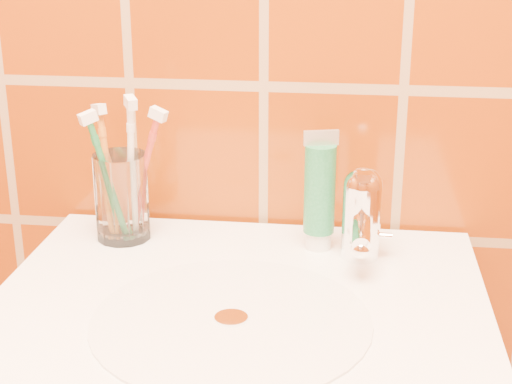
# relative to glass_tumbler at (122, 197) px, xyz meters

# --- Properties ---
(glass_tumbler) EXTENTS (0.09, 0.09, 0.12)m
(glass_tumbler) POSITION_rel_glass_tumbler_xyz_m (0.00, 0.00, 0.00)
(glass_tumbler) COLOR white
(glass_tumbler) RESTS_ON pedestal_sink
(toothpaste_tube) EXTENTS (0.04, 0.04, 0.16)m
(toothpaste_tube) POSITION_rel_glass_tumbler_xyz_m (0.26, 0.00, 0.02)
(toothpaste_tube) COLOR white
(toothpaste_tube) RESTS_ON pedestal_sink
(faucet) EXTENTS (0.05, 0.11, 0.12)m
(faucet) POSITION_rel_glass_tumbler_xyz_m (0.31, -0.03, 0.01)
(faucet) COLOR white
(faucet) RESTS_ON pedestal_sink
(toothbrush_0) EXTENTS (0.12, 0.10, 0.19)m
(toothbrush_0) POSITION_rel_glass_tumbler_xyz_m (0.03, 0.00, 0.03)
(toothbrush_0) COLOR #AF3225
(toothbrush_0) RESTS_ON glass_tumbler
(toothbrush_1) EXTENTS (0.08, 0.10, 0.21)m
(toothbrush_1) POSITION_rel_glass_tumbler_xyz_m (0.02, -0.01, 0.04)
(toothbrush_1) COLOR white
(toothbrush_1) RESTS_ON glass_tumbler
(toothbrush_2) EXTENTS (0.09, 0.09, 0.19)m
(toothbrush_2) POSITION_rel_glass_tumbler_xyz_m (-0.02, 0.00, 0.03)
(toothbrush_2) COLOR orange
(toothbrush_2) RESTS_ON glass_tumbler
(toothbrush_3) EXTENTS (0.11, 0.11, 0.19)m
(toothbrush_3) POSITION_rel_glass_tumbler_xyz_m (-0.01, -0.02, 0.03)
(toothbrush_3) COLOR #1F763E
(toothbrush_3) RESTS_ON glass_tumbler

